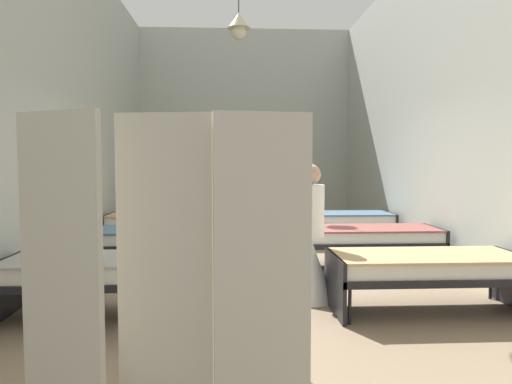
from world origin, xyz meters
TOP-DOWN VIEW (x-y plane):
  - ground_plane at (0.00, 0.00)m, footprint 5.89×11.63m
  - room_shell at (0.00, 1.17)m, footprint 5.69×11.23m
  - bed_left_row_0 at (-1.59, -1.90)m, footprint 1.90×0.84m
  - bed_right_row_0 at (1.59, -1.90)m, footprint 1.90×0.84m
  - bed_left_row_1 at (-1.59, 0.00)m, footprint 1.90×0.84m
  - bed_right_row_1 at (1.59, 0.00)m, footprint 1.90×0.84m
  - bed_left_row_2 at (-1.59, 1.90)m, footprint 1.90×0.84m
  - bed_right_row_2 at (1.59, 1.90)m, footprint 1.90×0.84m
  - nurse_near_aisle at (0.48, -1.49)m, footprint 0.52×0.52m
  - nurse_mid_aisle at (-0.30, -2.79)m, footprint 0.52×0.52m
  - potted_plant at (0.10, 3.45)m, footprint 0.49×0.49m
  - privacy_screen at (-0.64, -4.43)m, footprint 1.25×0.21m

SIDE VIEW (x-z plane):
  - ground_plane at x=0.00m, z-range -0.10..0.00m
  - bed_left_row_0 at x=-1.59m, z-range 0.15..0.73m
  - bed_right_row_0 at x=1.59m, z-range 0.15..0.73m
  - bed_left_row_1 at x=-1.59m, z-range 0.15..0.73m
  - bed_right_row_1 at x=1.59m, z-range 0.15..0.73m
  - bed_left_row_2 at x=-1.59m, z-range 0.15..0.73m
  - bed_right_row_2 at x=1.59m, z-range 0.15..0.73m
  - nurse_near_aisle at x=0.48m, z-range -0.21..1.27m
  - nurse_mid_aisle at x=-0.30m, z-range -0.21..1.27m
  - potted_plant at x=0.10m, z-range 0.07..1.14m
  - privacy_screen at x=-0.64m, z-range 0.00..1.70m
  - room_shell at x=0.00m, z-range 0.01..4.85m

